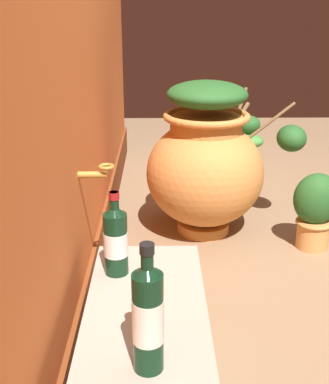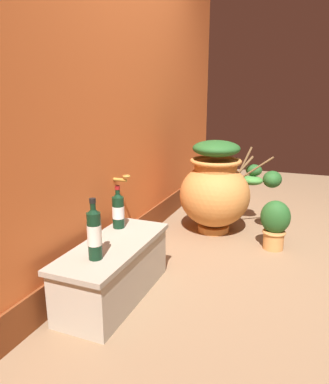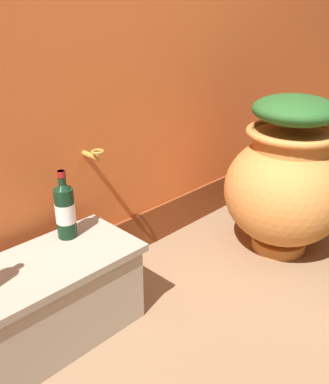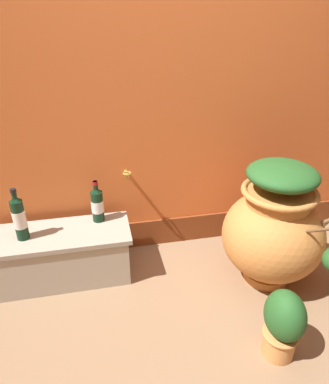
{
  "view_description": "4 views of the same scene",
  "coord_description": "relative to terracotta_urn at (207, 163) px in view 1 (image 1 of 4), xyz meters",
  "views": [
    {
      "loc": [
        -1.85,
        0.82,
        1.17
      ],
      "look_at": [
        0.03,
        0.8,
        0.45
      ],
      "focal_mm": 46.19,
      "sensor_mm": 36.0,
      "label": 1
    },
    {
      "loc": [
        -2.36,
        -0.14,
        1.19
      ],
      "look_at": [
        -0.1,
        0.76,
        0.53
      ],
      "focal_mm": 33.33,
      "sensor_mm": 36.0,
      "label": 2
    },
    {
      "loc": [
        -1.2,
        -0.35,
        1.21
      ],
      "look_at": [
        -0.09,
        0.74,
        0.5
      ],
      "focal_mm": 39.25,
      "sensor_mm": 36.0,
      "label": 3
    },
    {
      "loc": [
        -0.41,
        -1.03,
        1.58
      ],
      "look_at": [
        -0.03,
        0.75,
        0.62
      ],
      "focal_mm": 32.6,
      "sensor_mm": 36.0,
      "label": 4
    }
  ],
  "objects": [
    {
      "name": "wine_bottle_left",
      "position": [
        -1.05,
        0.4,
        0.08
      ],
      "size": [
        0.08,
        0.08,
        0.28
      ],
      "color": "black",
      "rests_on": "stone_ledge"
    },
    {
      "name": "potted_shrub",
      "position": [
        -0.21,
        -0.53,
        -0.18
      ],
      "size": [
        0.19,
        0.23,
        0.4
      ],
      "color": "#D68E4C",
      "rests_on": "ground_plane"
    },
    {
      "name": "wine_bottle_middle",
      "position": [
        -1.5,
        0.29,
        0.1
      ],
      "size": [
        0.08,
        0.08,
        0.33
      ],
      "color": "black",
      "rests_on": "stone_ledge"
    },
    {
      "name": "stone_ledge",
      "position": [
        -1.3,
        0.3,
        -0.21
      ],
      "size": [
        0.87,
        0.36,
        0.35
      ],
      "color": "#B2A893",
      "rests_on": "ground_plane"
    },
    {
      "name": "terracotta_urn",
      "position": [
        0.0,
        0.0,
        0.0
      ],
      "size": [
        0.74,
        0.86,
        0.82
      ],
      "color": "#CC7F3D",
      "rests_on": "ground_plane"
    }
  ]
}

